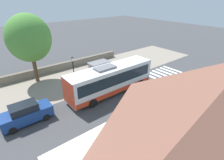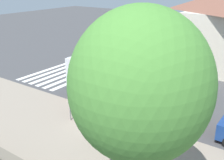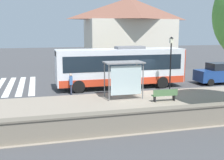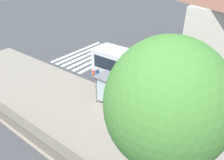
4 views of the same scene
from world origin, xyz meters
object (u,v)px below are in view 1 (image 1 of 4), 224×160
street_lamp_near (74,71)px  pedestrian (129,72)px  bench (77,77)px  bus_shelter (98,65)px  parked_car_behind_bus (26,113)px  parked_car_far_lane (151,113)px  shade_tree (29,38)px  bus (111,79)px

street_lamp_near → pedestrian: bearing=79.4°
pedestrian → bench: bearing=-122.5°
bus_shelter → street_lamp_near: 4.09m
parked_car_behind_bus → parked_car_far_lane: parked_car_far_lane is taller
shade_tree → bench: bearing=52.4°
bus → shade_tree: shade_tree is taller
bench → parked_car_far_lane: 11.81m
bus_shelter → pedestrian: size_ratio=1.72×
street_lamp_near → bus_shelter: bearing=101.4°
pedestrian → street_lamp_near: street_lamp_near is taller
street_lamp_near → parked_car_behind_bus: street_lamp_near is taller
bus_shelter → bench: 3.36m
street_lamp_near → parked_car_far_lane: street_lamp_near is taller
street_lamp_near → parked_car_behind_bus: 6.82m
pedestrian → parked_car_far_lane: size_ratio=0.40×
pedestrian → parked_car_far_lane: 9.29m
street_lamp_near → shade_tree: (-5.69, -2.72, 3.20)m
bus → bus_shelter: 3.89m
street_lamp_near → parked_car_behind_bus: (2.40, -6.17, -1.65)m
pedestrian → parked_car_far_lane: parked_car_far_lane is taller
bus_shelter → pedestrian: 4.34m
shade_tree → parked_car_behind_bus: (8.09, -3.45, -4.85)m
pedestrian → bus: bearing=-70.5°
bus_shelter → parked_car_behind_bus: bus_shelter is taller
bus → parked_car_far_lane: size_ratio=2.69×
bench → street_lamp_near: bearing=-33.0°
bus → parked_car_behind_bus: bearing=-93.5°
pedestrian → street_lamp_near: bearing=-100.6°
bus → pedestrian: 4.76m
bus → street_lamp_near: 4.37m
bus → parked_car_far_lane: (6.38, -0.41, -0.85)m
bus → street_lamp_near: (-2.97, -3.12, 0.77)m
pedestrian → shade_tree: size_ratio=0.19×
bench → parked_car_far_lane: bearing=5.6°
bench → street_lamp_near: size_ratio=0.41×
bench → parked_car_far_lane: size_ratio=0.45×
bus_shelter → parked_car_far_lane: size_ratio=0.69×
pedestrian → street_lamp_near: (-1.41, -7.52, 1.65)m
bus_shelter → pedestrian: bus_shelter is taller
street_lamp_near → parked_car_far_lane: size_ratio=1.09×
bench → parked_car_behind_bus: (4.80, -7.72, 0.45)m
shade_tree → bus: bearing=34.0°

